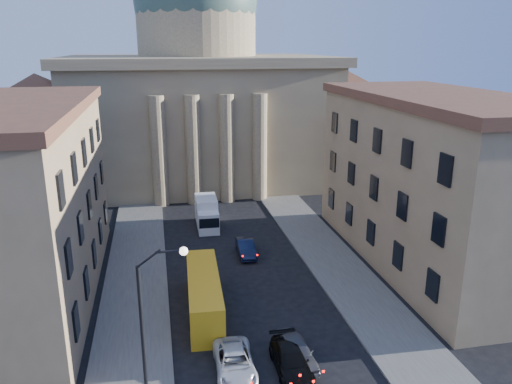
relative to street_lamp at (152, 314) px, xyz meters
The scene contains 12 objects.
sidewalk_left 11.38m from the street_lamp, 98.71° to the left, with size 5.00×60.00×0.15m, color #504F49.
sidewalk_right 19.14m from the street_lamp, 32.88° to the left, with size 5.00×60.00×0.15m, color #504F49.
church 48.43m from the street_lamp, 81.65° to the left, with size 68.02×28.76×36.60m.
building_left 17.36m from the street_lamp, 125.62° to the left, with size 11.60×26.60×14.70m.
building_right 27.84m from the street_lamp, 30.29° to the left, with size 11.60×26.60×14.70m.
street_lamp is the anchor object (origin of this frame).
car_left_mid 6.60m from the street_lamp, 18.12° to the left, with size 2.26×4.91×1.36m, color silver.
car_right_mid 9.08m from the street_lamp, ahead, with size 1.94×4.77×1.38m, color black.
car_right_far 9.65m from the street_lamp, 12.00° to the left, with size 1.77×4.39×1.50m, color #444448.
car_right_distant 20.46m from the street_lamp, 65.71° to the left, with size 1.48×4.24×1.40m, color #0E1732.
city_bus 10.24m from the street_lamp, 68.61° to the left, with size 2.70×9.86×2.75m.
box_truck 27.11m from the street_lamp, 78.12° to the left, with size 2.28×5.53×3.01m.
Camera 1 is at (-6.22, -15.34, 18.56)m, focal length 35.00 mm.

